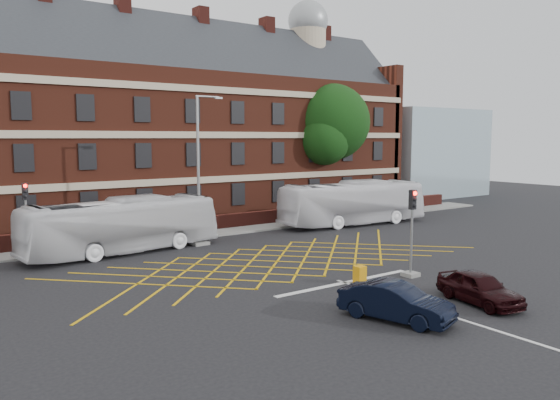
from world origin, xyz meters
TOP-DOWN VIEW (x-y plane):
  - ground at (0.00, 0.00)m, footprint 120.00×120.00m
  - victorian_building at (0.25, 22.00)m, footprint 51.00×12.17m
  - boundary_wall at (0.00, 13.00)m, footprint 56.00×0.50m
  - far_pavement at (0.00, 12.00)m, footprint 60.00×3.00m
  - glass_block at (34.00, 21.00)m, footprint 14.00×10.00m
  - box_junction_hatching at (0.00, 2.00)m, footprint 8.22×8.22m
  - stop_line at (0.00, -3.50)m, footprint 8.00×0.30m
  - centre_line at (0.00, -10.00)m, footprint 0.15×14.00m
  - bus_left at (-6.10, 9.19)m, footprint 11.96×3.99m
  - bus_right at (12.25, 8.98)m, footprint 12.53×4.18m
  - car_navy at (-2.04, -8.52)m, footprint 2.69×4.51m
  - car_maroon at (2.32, -9.10)m, footprint 2.32×4.14m
  - deciduous_tree at (16.38, 16.42)m, footprint 7.40×7.04m
  - traffic_light_near at (3.45, -4.49)m, footprint 0.70×0.70m
  - traffic_light_far at (-10.97, 10.92)m, footprint 0.70×0.70m
  - street_lamp at (-1.21, 8.77)m, footprint 2.25×1.00m
  - utility_cabinet at (0.47, -4.01)m, footprint 0.48×0.45m

SIDE VIEW (x-z plane):
  - ground at x=0.00m, z-range 0.00..0.00m
  - box_junction_hatching at x=0.00m, z-range 0.00..0.02m
  - stop_line at x=0.00m, z-range 0.00..0.02m
  - centre_line at x=0.00m, z-range 0.00..0.02m
  - far_pavement at x=0.00m, z-range 0.00..0.12m
  - utility_cabinet at x=0.47m, z-range 0.00..0.84m
  - boundary_wall at x=0.00m, z-range 0.00..1.10m
  - car_maroon at x=2.32m, z-range 0.00..1.33m
  - car_navy at x=-2.04m, z-range 0.00..1.40m
  - bus_left at x=-6.10m, z-range 0.00..3.27m
  - bus_right at x=12.25m, z-range 0.00..3.42m
  - traffic_light_near at x=3.45m, z-range -0.37..3.90m
  - traffic_light_far at x=-10.97m, z-range -0.37..3.90m
  - street_lamp at x=-1.21m, z-range -1.43..7.97m
  - glass_block at x=34.00m, z-range 0.00..10.00m
  - deciduous_tree at x=16.38m, z-range 1.83..13.56m
  - victorian_building at x=0.25m, z-range -2.36..18.04m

